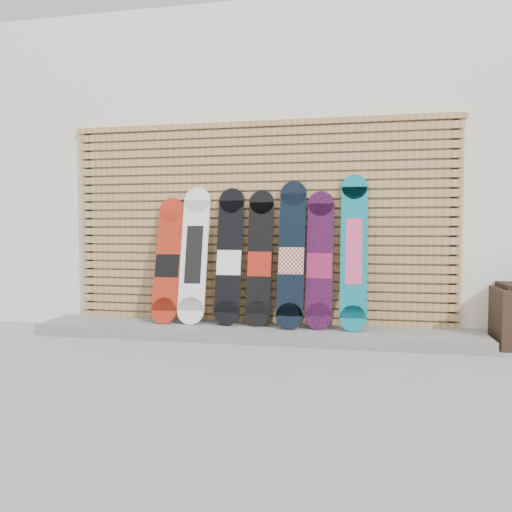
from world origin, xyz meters
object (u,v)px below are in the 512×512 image
object	(u,v)px
snowboard_0	(168,260)
snowboard_3	(260,258)
snowboard_4	(291,255)
snowboard_2	(229,257)
snowboard_6	(354,251)
snowboard_1	(194,255)
snowboard_5	(320,260)

from	to	relation	value
snowboard_0	snowboard_3	world-z (taller)	snowboard_3
snowboard_0	snowboard_4	size ratio (longest dim) A/B	0.90
snowboard_2	snowboard_4	distance (m)	0.67
snowboard_2	snowboard_4	xyz separation A→B (m)	(0.67, -0.04, 0.03)
snowboard_0	snowboard_6	size ratio (longest dim) A/B	0.86
snowboard_0	snowboard_2	xyz separation A→B (m)	(0.69, 0.02, 0.05)
snowboard_1	snowboard_4	xyz separation A→B (m)	(1.06, -0.03, 0.01)
snowboard_1	snowboard_5	xyz separation A→B (m)	(1.35, -0.01, -0.04)
snowboard_2	snowboard_6	size ratio (longest dim) A/B	0.92
snowboard_3	snowboard_5	size ratio (longest dim) A/B	1.01
snowboard_1	snowboard_5	bearing A→B (deg)	-0.35
snowboard_2	snowboard_4	bearing A→B (deg)	-3.44
snowboard_0	snowboard_2	size ratio (longest dim) A/B	0.94
snowboard_1	snowboard_2	xyz separation A→B (m)	(0.39, 0.01, -0.02)
snowboard_3	snowboard_1	bearing A→B (deg)	-178.63
snowboard_1	snowboard_2	bearing A→B (deg)	0.81
snowboard_2	snowboard_3	xyz separation A→B (m)	(0.33, 0.01, -0.01)
snowboard_6	snowboard_5	bearing A→B (deg)	177.27
snowboard_2	snowboard_5	distance (m)	0.96
snowboard_0	snowboard_6	distance (m)	1.99
snowboard_2	snowboard_4	size ratio (longest dim) A/B	0.96
snowboard_5	snowboard_6	world-z (taller)	snowboard_6
snowboard_0	snowboard_3	xyz separation A→B (m)	(1.02, 0.03, 0.03)
snowboard_2	snowboard_6	xyz separation A→B (m)	(1.30, -0.03, 0.07)
snowboard_4	snowboard_5	bearing A→B (deg)	5.28
snowboard_0	snowboard_5	bearing A→B (deg)	0.11
snowboard_3	snowboard_2	bearing A→B (deg)	-177.97
snowboard_2	snowboard_5	xyz separation A→B (m)	(0.96, -0.01, -0.02)
snowboard_3	snowboard_4	distance (m)	0.35
snowboard_1	snowboard_6	size ratio (longest dim) A/B	0.93
snowboard_0	snowboard_6	world-z (taller)	snowboard_6
snowboard_3	snowboard_6	distance (m)	0.98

